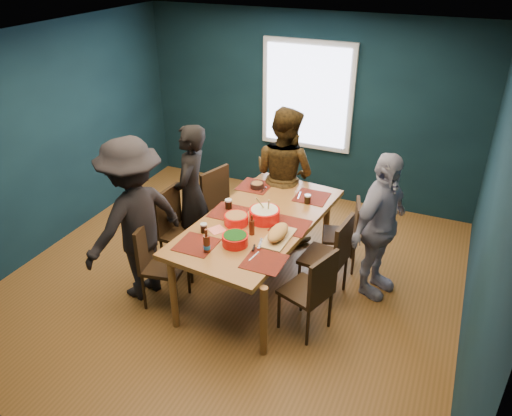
{
  "coord_description": "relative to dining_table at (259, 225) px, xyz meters",
  "views": [
    {
      "loc": [
        2.13,
        -4.24,
        3.55
      ],
      "look_at": [
        0.26,
        0.06,
        0.98
      ],
      "focal_mm": 35.0,
      "sensor_mm": 36.0,
      "label": 1
    }
  ],
  "objects": [
    {
      "name": "room",
      "position": [
        -0.28,
        0.19,
        0.6
      ],
      "size": [
        5.01,
        5.01,
        2.71
      ],
      "color": "brown",
      "rests_on": "ground"
    },
    {
      "name": "dining_table",
      "position": [
        0.0,
        0.0,
        0.0
      ],
      "size": [
        1.34,
        2.33,
        0.84
      ],
      "rotation": [
        0.0,
        0.0,
        -0.11
      ],
      "color": "olive",
      "rests_on": "floor"
    },
    {
      "name": "chair_left_far",
      "position": [
        -0.75,
        0.56,
        -0.16
      ],
      "size": [
        0.59,
        0.59,
        1.03
      ],
      "rotation": [
        0.0,
        0.0,
        -0.3
      ],
      "color": "#312010",
      "rests_on": "floor"
    },
    {
      "name": "chair_left_mid",
      "position": [
        -0.99,
        -0.11,
        -0.17
      ],
      "size": [
        0.49,
        0.49,
        1.03
      ],
      "rotation": [
        0.0,
        0.0,
        -0.05
      ],
      "color": "#312010",
      "rests_on": "floor"
    },
    {
      "name": "chair_left_near",
      "position": [
        -0.87,
        -0.73,
        -0.21
      ],
      "size": [
        0.5,
        0.5,
        0.95
      ],
      "rotation": [
        0.0,
        0.0,
        0.18
      ],
      "color": "#312010",
      "rests_on": "floor"
    },
    {
      "name": "chair_right_far",
      "position": [
        0.83,
        0.72,
        -0.26
      ],
      "size": [
        0.49,
        0.49,
        0.88
      ],
      "rotation": [
        0.0,
        0.0,
        0.27
      ],
      "color": "#312010",
      "rests_on": "floor"
    },
    {
      "name": "chair_right_mid",
      "position": [
        0.83,
        0.07,
        -0.18
      ],
      "size": [
        0.5,
        0.5,
        1.0
      ],
      "rotation": [
        0.0,
        0.0,
        -0.12
      ],
      "color": "#312010",
      "rests_on": "floor"
    },
    {
      "name": "chair_right_near",
      "position": [
        0.81,
        -0.55,
        -0.21
      ],
      "size": [
        0.55,
        0.55,
        0.95
      ],
      "rotation": [
        0.0,
        0.0,
        -0.34
      ],
      "color": "#312010",
      "rests_on": "floor"
    },
    {
      "name": "person_far_left",
      "position": [
        -0.96,
        0.21,
        0.09
      ],
      "size": [
        0.53,
        0.7,
        1.71
      ],
      "primitive_type": "imported",
      "rotation": [
        0.0,
        0.0,
        4.93
      ],
      "color": "black",
      "rests_on": "floor"
    },
    {
      "name": "person_back",
      "position": [
        -0.12,
        1.1,
        0.12
      ],
      "size": [
        1.02,
        0.89,
        1.77
      ],
      "primitive_type": "imported",
      "rotation": [
        0.0,
        0.0,
        2.85
      ],
      "color": "black",
      "rests_on": "floor"
    },
    {
      "name": "person_right",
      "position": [
        1.24,
        0.38,
        0.07
      ],
      "size": [
        0.71,
        1.06,
        1.67
      ],
      "primitive_type": "imported",
      "rotation": [
        0.0,
        0.0,
        1.23
      ],
      "color": "white",
      "rests_on": "floor"
    },
    {
      "name": "person_near_left",
      "position": [
        -1.14,
        -0.67,
        0.15
      ],
      "size": [
        1.02,
        1.34,
        1.84
      ],
      "primitive_type": "imported",
      "rotation": [
        0.0,
        0.0,
        4.39
      ],
      "color": "black",
      "rests_on": "floor"
    },
    {
      "name": "bowl_salad",
      "position": [
        -0.18,
        -0.19,
        0.14
      ],
      "size": [
        0.26,
        0.26,
        0.11
      ],
      "color": "red",
      "rests_on": "dining_table"
    },
    {
      "name": "bowl_dumpling",
      "position": [
        0.07,
        -0.0,
        0.15
      ],
      "size": [
        0.33,
        0.33,
        0.31
      ],
      "color": "red",
      "rests_on": "dining_table"
    },
    {
      "name": "bowl_herbs",
      "position": [
        -0.02,
        -0.56,
        0.14
      ],
      "size": [
        0.26,
        0.26,
        0.12
      ],
      "color": "red",
      "rests_on": "dining_table"
    },
    {
      "name": "cutting_board",
      "position": [
        0.33,
        -0.29,
        0.14
      ],
      "size": [
        0.29,
        0.59,
        0.13
      ],
      "rotation": [
        0.0,
        0.0,
        -0.03
      ],
      "color": "tan",
      "rests_on": "dining_table"
    },
    {
      "name": "small_bowl",
      "position": [
        -0.32,
        0.69,
        0.12
      ],
      "size": [
        0.16,
        0.16,
        0.07
      ],
      "color": "black",
      "rests_on": "dining_table"
    },
    {
      "name": "beer_bottle_a",
      "position": [
        -0.21,
        -0.79,
        0.17
      ],
      "size": [
        0.07,
        0.07,
        0.26
      ],
      "color": "#43170C",
      "rests_on": "dining_table"
    },
    {
      "name": "beer_bottle_b",
      "position": [
        0.06,
        -0.32,
        0.17
      ],
      "size": [
        0.06,
        0.06,
        0.22
      ],
      "color": "#43170C",
      "rests_on": "dining_table"
    },
    {
      "name": "cola_glass_a",
      "position": [
        -0.42,
        -0.48,
        0.14
      ],
      "size": [
        0.07,
        0.07,
        0.1
      ],
      "color": "black",
      "rests_on": "dining_table"
    },
    {
      "name": "cola_glass_b",
      "position": [
        0.36,
        -0.38,
        0.13
      ],
      "size": [
        0.07,
        0.07,
        0.09
      ],
      "color": "black",
      "rests_on": "dining_table"
    },
    {
      "name": "cola_glass_c",
      "position": [
        0.37,
        0.56,
        0.14
      ],
      "size": [
        0.08,
        0.08,
        0.11
      ],
      "color": "black",
      "rests_on": "dining_table"
    },
    {
      "name": "cola_glass_d",
      "position": [
        -0.41,
        0.08,
        0.14
      ],
      "size": [
        0.08,
        0.08,
        0.11
      ],
      "color": "black",
      "rests_on": "dining_table"
    },
    {
      "name": "napkin_a",
      "position": [
        0.36,
        0.11,
        0.08
      ],
      "size": [
        0.15,
        0.15,
        0.0
      ],
      "primitive_type": "cube",
      "rotation": [
        0.0,
        0.0,
        -0.05
      ],
      "color": "#FA7A69",
      "rests_on": "dining_table"
    },
    {
      "name": "napkin_b",
      "position": [
        -0.31,
        -0.39,
        0.08
      ],
      "size": [
        0.22,
        0.22,
        0.0
      ],
      "primitive_type": "cube",
      "rotation": [
        0.0,
        0.0,
        -0.56
      ],
      "color": "#FA7A69",
      "rests_on": "dining_table"
    },
    {
      "name": "napkin_c",
      "position": [
        0.35,
        -0.68,
        0.08
      ],
      "size": [
        0.22,
        0.22,
        0.0
      ],
      "primitive_type": "cube",
      "rotation": [
        0.0,
        0.0,
        0.68
      ],
      "color": "#FA7A69",
      "rests_on": "dining_table"
    }
  ]
}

